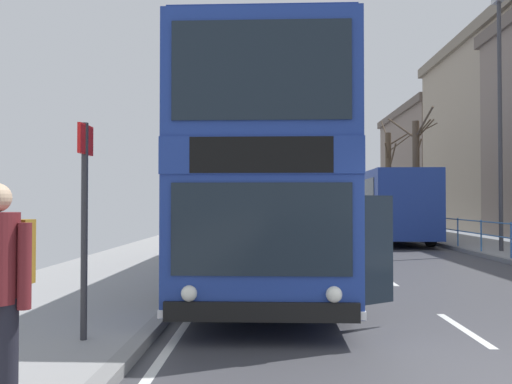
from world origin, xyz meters
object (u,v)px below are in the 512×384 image
street_lamp_far_side (500,105)px  background_building_02 (469,165)px  background_bus_far_lane (383,204)px  bus_stop_sign_near (85,205)px  double_decker_bus_main (268,182)px  bare_tree_far_00 (416,172)px  bare_tree_far_01 (389,178)px

street_lamp_far_side → background_building_02: size_ratio=0.52×
background_bus_far_lane → bus_stop_sign_near: size_ratio=3.93×
background_bus_far_lane → bus_stop_sign_near: bearing=-112.3°
street_lamp_far_side → double_decker_bus_main: bearing=-142.1°
street_lamp_far_side → bare_tree_far_00: bearing=89.2°
street_lamp_far_side → bare_tree_far_01: bearing=89.6°
bus_stop_sign_near → bare_tree_far_00: bare_tree_far_00 is taller
background_building_02 → bare_tree_far_01: bearing=-124.9°
background_bus_far_lane → bare_tree_far_01: 10.86m
double_decker_bus_main → background_bus_far_lane: 14.09m
bus_stop_sign_near → street_lamp_far_side: 15.95m
bare_tree_far_00 → background_bus_far_lane: bearing=-124.1°
bus_stop_sign_near → background_building_02: 50.97m
background_bus_far_lane → street_lamp_far_side: bearing=-69.7°
bus_stop_sign_near → bare_tree_far_00: (10.29, 22.56, 1.73)m
double_decker_bus_main → bare_tree_far_01: size_ratio=1.50×
background_building_02 → background_bus_far_lane: bearing=-117.8°
double_decker_bus_main → bare_tree_far_01: bearing=71.0°
background_bus_far_lane → bare_tree_far_01: bearing=75.8°
bus_stop_sign_near → background_building_02: bearing=64.4°
double_decker_bus_main → bare_tree_far_00: size_ratio=1.68×
street_lamp_far_side → background_building_02: (11.84, 34.01, 0.41)m
background_bus_far_lane → double_decker_bus_main: bearing=-112.7°
double_decker_bus_main → street_lamp_far_side: size_ratio=1.27×
street_lamp_far_side → bare_tree_far_01: street_lamp_far_side is taller
background_bus_far_lane → bus_stop_sign_near: background_bus_far_lane is taller
double_decker_bus_main → background_bus_far_lane: double_decker_bus_main is taller
double_decker_bus_main → street_lamp_far_side: bearing=37.9°
background_bus_far_lane → bare_tree_far_00: bearing=55.9°
background_bus_far_lane → bare_tree_far_01: size_ratio=1.37×
background_building_02 → bus_stop_sign_near: bearing=-115.6°
background_bus_far_lane → bare_tree_far_01: (2.63, 10.38, 1.79)m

